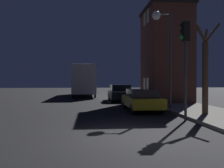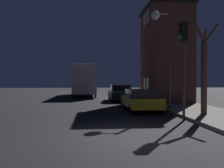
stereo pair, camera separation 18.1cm
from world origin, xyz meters
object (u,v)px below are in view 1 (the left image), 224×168
bare_tree (205,69)px  car_mid_lane (120,93)px  bus (85,78)px  streetlamp (162,34)px  car_near_lane (141,99)px  traffic_light (185,50)px

bare_tree → car_mid_lane: bearing=106.5°
car_mid_lane → bus: bearing=112.0°
streetlamp → bus: streetlamp is taller
bare_tree → bus: size_ratio=0.43×
car_near_lane → car_mid_lane: car_mid_lane is taller
car_near_lane → streetlamp: bearing=-2.2°
traffic_light → bare_tree: bearing=36.7°
car_near_lane → car_mid_lane: 7.48m
traffic_light → bus: bearing=103.9°
bus → car_mid_lane: 8.92m
bare_tree → car_near_lane: bare_tree is taller
traffic_light → car_near_lane: 4.88m
bare_tree → traffic_light: bearing=-143.3°
traffic_light → bus: traffic_light is taller
bus → car_near_lane: bearing=-76.8°
bare_tree → car_near_lane: 4.29m
streetlamp → bus: bearing=107.6°
bus → car_near_lane: 16.13m
streetlamp → car_near_lane: streetlamp is taller
streetlamp → car_near_lane: size_ratio=1.26×
bus → streetlamp: bearing=-72.4°
streetlamp → traffic_light: bearing=-91.6°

